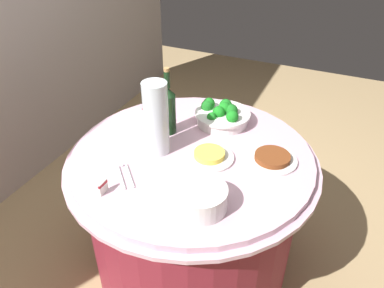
% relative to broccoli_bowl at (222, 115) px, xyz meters
% --- Properties ---
extents(ground_plane, '(6.00, 6.00, 0.00)m').
position_rel_broccoli_bowl_xyz_m(ground_plane, '(-0.31, 0.03, -0.79)').
color(ground_plane, tan).
extents(buffet_table, '(1.16, 1.16, 0.74)m').
position_rel_broccoli_bowl_xyz_m(buffet_table, '(-0.31, 0.03, -0.41)').
color(buffet_table, maroon).
rests_on(buffet_table, ground_plane).
extents(broccoli_bowl, '(0.28, 0.28, 0.11)m').
position_rel_broccoli_bowl_xyz_m(broccoli_bowl, '(0.00, 0.00, 0.00)').
color(broccoli_bowl, white).
rests_on(broccoli_bowl, buffet_table).
extents(plate_stack, '(0.21, 0.21, 0.09)m').
position_rel_broccoli_bowl_xyz_m(plate_stack, '(-0.61, -0.14, -0.00)').
color(plate_stack, white).
rests_on(plate_stack, buffet_table).
extents(wine_bottle, '(0.07, 0.07, 0.34)m').
position_rel_broccoli_bowl_xyz_m(wine_bottle, '(-0.19, 0.21, 0.08)').
color(wine_bottle, black).
rests_on(wine_bottle, buffet_table).
extents(decorative_fruit_vase, '(0.11, 0.11, 0.34)m').
position_rel_broccoli_bowl_xyz_m(decorative_fruit_vase, '(-0.35, 0.18, 0.11)').
color(decorative_fruit_vase, silver).
rests_on(decorative_fruit_vase, buffet_table).
extents(serving_tongs, '(0.15, 0.14, 0.01)m').
position_rel_broccoli_bowl_xyz_m(serving_tongs, '(-0.57, 0.21, -0.04)').
color(serving_tongs, silver).
rests_on(serving_tongs, buffet_table).
extents(food_plate_fried_egg, '(0.22, 0.22, 0.04)m').
position_rel_broccoli_bowl_xyz_m(food_plate_fried_egg, '(-0.31, -0.06, -0.03)').
color(food_plate_fried_egg, white).
rests_on(food_plate_fried_egg, buffet_table).
extents(food_plate_stir_fry, '(0.22, 0.22, 0.04)m').
position_rel_broccoli_bowl_xyz_m(food_plate_stir_fry, '(-0.22, -0.32, -0.03)').
color(food_plate_stir_fry, white).
rests_on(food_plate_stir_fry, buffet_table).
extents(label_placard_front, '(0.05, 0.01, 0.05)m').
position_rel_broccoli_bowl_xyz_m(label_placard_front, '(-0.70, 0.24, -0.02)').
color(label_placard_front, white).
rests_on(label_placard_front, buffet_table).
extents(label_placard_mid, '(0.05, 0.01, 0.05)m').
position_rel_broccoli_bowl_xyz_m(label_placard_mid, '(-0.09, 0.40, -0.02)').
color(label_placard_mid, white).
rests_on(label_placard_mid, buffet_table).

